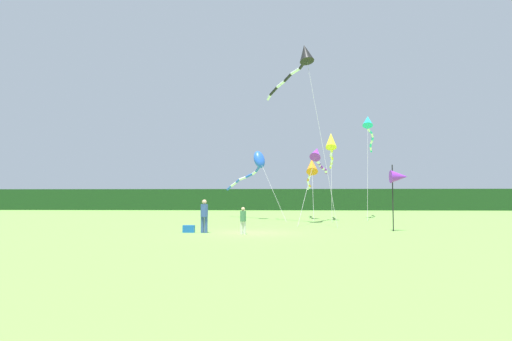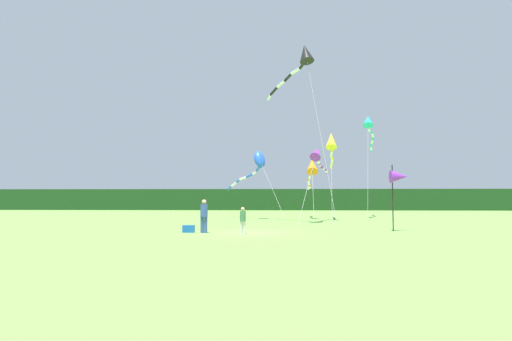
{
  "view_description": "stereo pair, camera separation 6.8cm",
  "coord_description": "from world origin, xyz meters",
  "px_view_note": "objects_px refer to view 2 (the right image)",
  "views": [
    {
      "loc": [
        1.43,
        -22.94,
        1.74
      ],
      "look_at": [
        0.0,
        6.0,
        3.54
      ],
      "focal_mm": 31.7,
      "sensor_mm": 36.0,
      "label": 1
    },
    {
      "loc": [
        1.5,
        -22.94,
        1.74
      ],
      "look_at": [
        0.0,
        6.0,
        3.54
      ],
      "focal_mm": 31.7,
      "sensor_mm": 36.0,
      "label": 2
    }
  ],
  "objects_px": {
    "person_child": "(243,219)",
    "kite_cyan": "(369,126)",
    "person_adult": "(204,214)",
    "kite_purple": "(317,156)",
    "kite_blue": "(256,164)",
    "kite_orange": "(312,168)",
    "kite_black": "(302,58)",
    "banner_flag_pole": "(399,177)",
    "kite_yellow": "(331,144)",
    "cooler_box": "(189,229)"
  },
  "relations": [
    {
      "from": "person_adult",
      "to": "banner_flag_pole",
      "type": "xyz_separation_m",
      "value": [
        10.21,
        1.67,
        1.93
      ]
    },
    {
      "from": "kite_cyan",
      "to": "kite_yellow",
      "type": "height_order",
      "value": "kite_cyan"
    },
    {
      "from": "person_adult",
      "to": "kite_purple",
      "type": "relative_size",
      "value": 0.19
    },
    {
      "from": "person_child",
      "to": "kite_cyan",
      "type": "height_order",
      "value": "kite_cyan"
    },
    {
      "from": "person_child",
      "to": "kite_yellow",
      "type": "relative_size",
      "value": 0.15
    },
    {
      "from": "kite_black",
      "to": "banner_flag_pole",
      "type": "bearing_deg",
      "value": -53.08
    },
    {
      "from": "banner_flag_pole",
      "to": "kite_orange",
      "type": "relative_size",
      "value": 0.36
    },
    {
      "from": "person_adult",
      "to": "cooler_box",
      "type": "xyz_separation_m",
      "value": [
        -0.82,
        0.18,
        -0.75
      ]
    },
    {
      "from": "person_child",
      "to": "kite_orange",
      "type": "relative_size",
      "value": 0.13
    },
    {
      "from": "kite_black",
      "to": "kite_blue",
      "type": "bearing_deg",
      "value": 115.85
    },
    {
      "from": "cooler_box",
      "to": "kite_purple",
      "type": "bearing_deg",
      "value": 54.07
    },
    {
      "from": "kite_cyan",
      "to": "person_adult",
      "type": "bearing_deg",
      "value": -123.79
    },
    {
      "from": "person_child",
      "to": "kite_cyan",
      "type": "distance_m",
      "value": 22.28
    },
    {
      "from": "person_adult",
      "to": "kite_blue",
      "type": "distance_m",
      "value": 15.95
    },
    {
      "from": "kite_purple",
      "to": "kite_blue",
      "type": "xyz_separation_m",
      "value": [
        -4.77,
        4.93,
        -0.2
      ]
    },
    {
      "from": "kite_cyan",
      "to": "kite_yellow",
      "type": "bearing_deg",
      "value": -131.75
    },
    {
      "from": "cooler_box",
      "to": "kite_cyan",
      "type": "distance_m",
      "value": 23.07
    },
    {
      "from": "kite_yellow",
      "to": "kite_orange",
      "type": "bearing_deg",
      "value": 117.96
    },
    {
      "from": "cooler_box",
      "to": "banner_flag_pole",
      "type": "bearing_deg",
      "value": 7.67
    },
    {
      "from": "kite_blue",
      "to": "kite_orange",
      "type": "bearing_deg",
      "value": 7.31
    },
    {
      "from": "kite_yellow",
      "to": "person_child",
      "type": "bearing_deg",
      "value": -112.69
    },
    {
      "from": "cooler_box",
      "to": "kite_yellow",
      "type": "distance_m",
      "value": 16.94
    },
    {
      "from": "person_adult",
      "to": "kite_yellow",
      "type": "xyz_separation_m",
      "value": [
        7.99,
        13.39,
        5.16
      ]
    },
    {
      "from": "kite_cyan",
      "to": "kite_black",
      "type": "height_order",
      "value": "kite_black"
    },
    {
      "from": "kite_cyan",
      "to": "kite_black",
      "type": "xyz_separation_m",
      "value": [
        -6.44,
        -9.64,
        3.21
      ]
    },
    {
      "from": "banner_flag_pole",
      "to": "kite_purple",
      "type": "height_order",
      "value": "kite_purple"
    },
    {
      "from": "banner_flag_pole",
      "to": "kite_blue",
      "type": "xyz_separation_m",
      "value": [
        -8.35,
        13.72,
        1.82
      ]
    },
    {
      "from": "kite_cyan",
      "to": "kite_orange",
      "type": "bearing_deg",
      "value": -161.9
    },
    {
      "from": "banner_flag_pole",
      "to": "kite_yellow",
      "type": "relative_size",
      "value": 0.4
    },
    {
      "from": "kite_cyan",
      "to": "kite_orange",
      "type": "distance_m",
      "value": 6.75
    },
    {
      "from": "banner_flag_pole",
      "to": "kite_orange",
      "type": "height_order",
      "value": "kite_orange"
    },
    {
      "from": "person_child",
      "to": "kite_yellow",
      "type": "distance_m",
      "value": 16.33
    },
    {
      "from": "cooler_box",
      "to": "kite_orange",
      "type": "height_order",
      "value": "kite_orange"
    },
    {
      "from": "kite_purple",
      "to": "kite_black",
      "type": "bearing_deg",
      "value": -117.09
    },
    {
      "from": "person_child",
      "to": "kite_blue",
      "type": "height_order",
      "value": "kite_blue"
    },
    {
      "from": "person_adult",
      "to": "kite_black",
      "type": "distance_m",
      "value": 14.3
    },
    {
      "from": "person_adult",
      "to": "person_child",
      "type": "relative_size",
      "value": 1.28
    },
    {
      "from": "cooler_box",
      "to": "kite_purple",
      "type": "height_order",
      "value": "kite_purple"
    },
    {
      "from": "person_adult",
      "to": "kite_yellow",
      "type": "height_order",
      "value": "kite_yellow"
    },
    {
      "from": "kite_yellow",
      "to": "kite_purple",
      "type": "height_order",
      "value": "kite_yellow"
    },
    {
      "from": "kite_cyan",
      "to": "kite_yellow",
      "type": "xyz_separation_m",
      "value": [
        -3.86,
        -4.32,
        -2.13
      ]
    },
    {
      "from": "kite_cyan",
      "to": "kite_black",
      "type": "bearing_deg",
      "value": -123.74
    },
    {
      "from": "banner_flag_pole",
      "to": "kite_orange",
      "type": "distance_m",
      "value": 14.85
    },
    {
      "from": "person_child",
      "to": "kite_cyan",
      "type": "bearing_deg",
      "value": 62.14
    },
    {
      "from": "person_adult",
      "to": "kite_blue",
      "type": "relative_size",
      "value": 0.18
    },
    {
      "from": "kite_cyan",
      "to": "kite_orange",
      "type": "height_order",
      "value": "kite_cyan"
    },
    {
      "from": "cooler_box",
      "to": "kite_cyan",
      "type": "xyz_separation_m",
      "value": [
        12.67,
        17.53,
        8.05
      ]
    },
    {
      "from": "person_child",
      "to": "kite_black",
      "type": "distance_m",
      "value": 14.33
    },
    {
      "from": "kite_black",
      "to": "kite_purple",
      "type": "bearing_deg",
      "value": 62.91
    },
    {
      "from": "kite_yellow",
      "to": "kite_purple",
      "type": "xyz_separation_m",
      "value": [
        -1.36,
        -2.93,
        -1.2
      ]
    }
  ]
}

